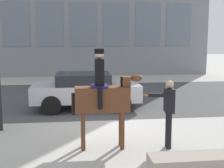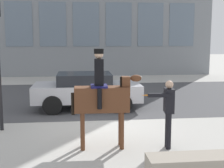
# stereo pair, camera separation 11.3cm
# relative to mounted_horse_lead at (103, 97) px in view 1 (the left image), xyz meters

# --- Properties ---
(ground_plane) EXTENTS (80.00, 80.00, 0.00)m
(ground_plane) POSITION_rel_mounted_horse_lead_xyz_m (0.00, 2.09, -1.32)
(ground_plane) COLOR #B2AFA8
(road_surface) EXTENTS (18.55, 8.50, 0.01)m
(road_surface) POSITION_rel_mounted_horse_lead_xyz_m (0.00, 6.84, -1.31)
(road_surface) COLOR #444447
(road_surface) RESTS_ON ground_plane
(mounted_horse_lead) EXTENTS (1.77, 0.65, 2.51)m
(mounted_horse_lead) POSITION_rel_mounted_horse_lead_xyz_m (0.00, 0.00, 0.00)
(mounted_horse_lead) COLOR #59331E
(mounted_horse_lead) RESTS_ON ground_plane
(pedestrian_bystander) EXTENTS (0.86, 0.44, 1.73)m
(pedestrian_bystander) POSITION_rel_mounted_horse_lead_xyz_m (1.62, -0.21, -0.29)
(pedestrian_bystander) COLOR black
(pedestrian_bystander) RESTS_ON ground_plane
(street_car_near_lane) EXTENTS (4.14, 1.95, 1.40)m
(street_car_near_lane) POSITION_rel_mounted_horse_lead_xyz_m (-0.29, 4.45, -0.56)
(street_car_near_lane) COLOR #B7B7BC
(street_car_near_lane) RESTS_ON ground_plane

